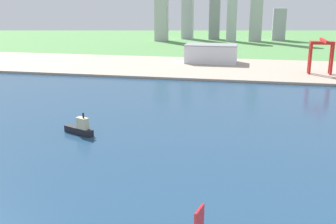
% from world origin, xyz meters
% --- Properties ---
extents(ground_plane, '(2400.00, 2400.00, 0.00)m').
position_xyz_m(ground_plane, '(0.00, 300.00, 0.00)').
color(ground_plane, '#568E4D').
extents(water_bay, '(840.00, 360.00, 0.15)m').
position_xyz_m(water_bay, '(0.00, 240.00, 0.07)').
color(water_bay, navy).
rests_on(water_bay, ground).
extents(industrial_pier, '(840.00, 140.00, 2.50)m').
position_xyz_m(industrial_pier, '(0.00, 490.00, 1.25)').
color(industrial_pier, '#AD9D8B').
rests_on(industrial_pier, ground).
extents(tugboat_small, '(19.35, 11.54, 12.82)m').
position_xyz_m(tugboat_small, '(-72.55, 255.82, 3.71)').
color(tugboat_small, black).
rests_on(tugboat_small, water_bay).
extents(port_crane_red, '(21.94, 38.71, 34.07)m').
position_xyz_m(port_crane_red, '(81.88, 467.03, 26.91)').
color(port_crane_red, red).
rests_on(port_crane_red, industrial_pier).
extents(warehouse_main, '(58.96, 33.86, 20.81)m').
position_xyz_m(warehouse_main, '(-29.09, 521.85, 12.93)').
color(warehouse_main, silver).
rests_on(warehouse_main, industrial_pier).
extents(distant_skyline, '(235.07, 80.47, 134.68)m').
position_xyz_m(distant_skyline, '(-51.93, 824.09, 56.04)').
color(distant_skyline, '#B3B2B4').
rests_on(distant_skyline, ground).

